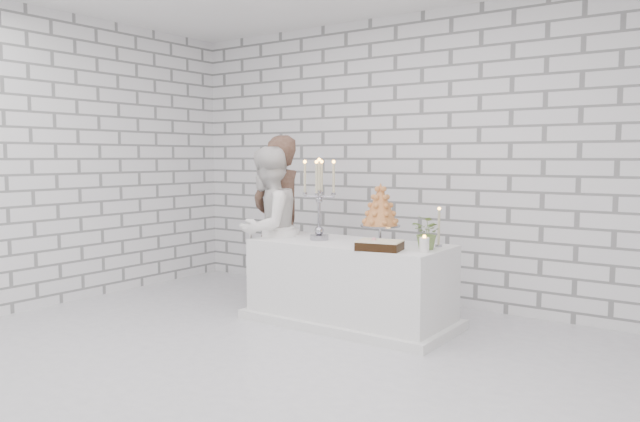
% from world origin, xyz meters
% --- Properties ---
extents(ground, '(6.00, 5.00, 0.01)m').
position_xyz_m(ground, '(0.00, 0.00, 0.00)').
color(ground, silver).
rests_on(ground, ground).
extents(wall_back, '(6.00, 0.01, 3.00)m').
position_xyz_m(wall_back, '(0.00, 2.50, 1.50)').
color(wall_back, white).
rests_on(wall_back, ground).
extents(wall_left, '(0.01, 5.00, 3.00)m').
position_xyz_m(wall_left, '(-3.00, 0.00, 1.50)').
color(wall_left, white).
rests_on(wall_left, ground).
extents(cake_table, '(1.80, 0.80, 0.75)m').
position_xyz_m(cake_table, '(-0.13, 1.35, 0.38)').
color(cake_table, white).
rests_on(cake_table, ground).
extents(groom, '(0.46, 0.66, 1.74)m').
position_xyz_m(groom, '(-1.14, 1.56, 0.87)').
color(groom, '#432A1F').
rests_on(groom, ground).
extents(bride, '(0.69, 0.85, 1.62)m').
position_xyz_m(bride, '(-1.05, 1.28, 0.81)').
color(bride, white).
rests_on(bride, ground).
extents(candelabra, '(0.39, 0.39, 0.76)m').
position_xyz_m(candelabra, '(-0.45, 1.31, 1.13)').
color(candelabra, '#94939D').
rests_on(candelabra, cake_table).
extents(croquembouche, '(0.37, 0.37, 0.54)m').
position_xyz_m(croquembouche, '(0.15, 1.40, 1.02)').
color(croquembouche, '#B76B34').
rests_on(croquembouche, cake_table).
extents(chocolate_cake, '(0.40, 0.33, 0.08)m').
position_xyz_m(chocolate_cake, '(0.32, 1.09, 0.79)').
color(chocolate_cake, black).
rests_on(chocolate_cake, cake_table).
extents(pillar_candle, '(0.09, 0.09, 0.12)m').
position_xyz_m(pillar_candle, '(0.68, 1.19, 0.81)').
color(pillar_candle, white).
rests_on(pillar_candle, cake_table).
extents(extra_taper, '(0.06, 0.06, 0.32)m').
position_xyz_m(extra_taper, '(0.64, 1.55, 0.91)').
color(extra_taper, beige).
rests_on(extra_taper, cake_table).
extents(flowers, '(0.31, 0.29, 0.29)m').
position_xyz_m(flowers, '(0.63, 1.35, 0.89)').
color(flowers, '#477A35').
rests_on(flowers, cake_table).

